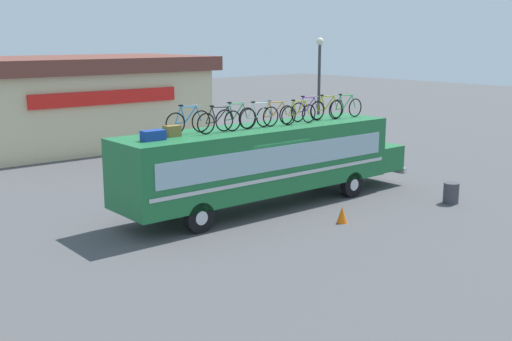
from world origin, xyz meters
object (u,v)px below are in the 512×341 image
Objects in this scene: luggage_bag_1 at (153,135)px; street_lamp at (319,84)px; rooftop_bicycle_4 at (259,117)px; rooftop_bicycle_9 at (345,108)px; traffic_cone at (342,215)px; rooftop_bicycle_7 at (308,110)px; rooftop_bicycle_8 at (327,109)px; rooftop_bicycle_5 at (275,115)px; rooftop_bicycle_2 at (219,121)px; bus at (266,159)px; luggage_bag_2 at (172,131)px; rooftop_bicycle_3 at (236,118)px; rooftop_bicycle_1 at (188,121)px; rooftop_bicycle_6 at (299,114)px; trash_bin at (451,193)px.

luggage_bag_1 is 13.40m from street_lamp.
rooftop_bicycle_9 is (4.26, -0.04, 0.01)m from rooftop_bicycle_4.
rooftop_bicycle_4 reaches higher than traffic_cone.
rooftop_bicycle_8 is at bearing -10.33° from rooftop_bicycle_7.
rooftop_bicycle_7 reaches higher than rooftop_bicycle_5.
rooftop_bicycle_8 reaches higher than rooftop_bicycle_7.
luggage_bag_1 is 2.45m from rooftop_bicycle_2.
traffic_cone is at bearing -80.41° from bus.
rooftop_bicycle_2 is at bearing 179.94° from rooftop_bicycle_9.
bus is 2.07× the size of street_lamp.
rooftop_bicycle_9 is at bearing -2.64° from luggage_bag_2.
rooftop_bicycle_9 is at bearing -0.06° from rooftop_bicycle_2.
rooftop_bicycle_3 reaches higher than rooftop_bicycle_5.
luggage_bag_2 is at bearing 174.70° from rooftop_bicycle_4.
bus is 3.43m from rooftop_bicycle_1.
rooftop_bicycle_3 is 0.94× the size of rooftop_bicycle_8.
rooftop_bicycle_2 is 0.80m from rooftop_bicycle_3.
rooftop_bicycle_2 is at bearing -29.42° from rooftop_bicycle_1.
rooftop_bicycle_5 is at bearing 165.95° from rooftop_bicycle_6.
rooftop_bicycle_1 reaches higher than rooftop_bicycle_2.
trash_bin is 9.93m from street_lamp.
rooftop_bicycle_2 reaches higher than luggage_bag_2.
bus is at bearing 5.30° from rooftop_bicycle_2.
rooftop_bicycle_8 is at bearing 52.08° from traffic_cone.
rooftop_bicycle_4 is (0.94, -0.11, -0.01)m from rooftop_bicycle_3.
rooftop_bicycle_3 reaches higher than luggage_bag_2.
street_lamp is at bearing 28.19° from rooftop_bicycle_2.
rooftop_bicycle_2 is 0.97× the size of rooftop_bicycle_9.
rooftop_bicycle_5 reaches higher than luggage_bag_2.
rooftop_bicycle_3 is 0.97× the size of rooftop_bicycle_5.
luggage_bag_1 is 7.60m from rooftop_bicycle_8.
rooftop_bicycle_3 is at bearing 149.96° from trash_bin.
rooftop_bicycle_6 is 0.98m from rooftop_bicycle_7.
rooftop_bicycle_7 is at bearing 6.28° from rooftop_bicycle_4.
trash_bin is (6.81, -3.94, -2.89)m from rooftop_bicycle_3.
rooftop_bicycle_1 is 6.87m from rooftop_bicycle_9.
rooftop_bicycle_6 is 6.26m from trash_bin.
rooftop_bicycle_1 is (0.71, 0.15, 0.22)m from luggage_bag_2.
rooftop_bicycle_3 is at bearing -177.68° from bus.
trash_bin is at bearing -104.06° from street_lamp.
luggage_bag_2 is 0.64× the size of trash_bin.
luggage_bag_1 is 4.17m from rooftop_bicycle_4.
rooftop_bicycle_3 is at bearing -4.76° from luggage_bag_2.
rooftop_bicycle_5 is at bearing -144.87° from street_lamp.
rooftop_bicycle_2 is at bearing -175.75° from rooftop_bicycle_7.
rooftop_bicycle_9 is (2.56, 0.11, 0.02)m from rooftop_bicycle_6.
luggage_bag_2 is 3.33m from rooftop_bicycle_4.
rooftop_bicycle_5 is 0.95× the size of rooftop_bicycle_9.
rooftop_bicycle_5 is (1.73, -0.03, -0.02)m from rooftop_bicycle_3.
rooftop_bicycle_4 is 0.79m from rooftop_bicycle_5.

